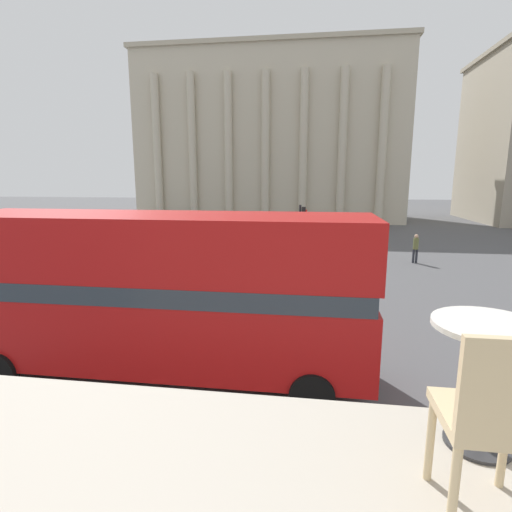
{
  "coord_description": "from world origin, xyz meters",
  "views": [
    {
      "loc": [
        0.48,
        -2.54,
        5.17
      ],
      "look_at": [
        -2.06,
        15.28,
        1.64
      ],
      "focal_mm": 28.0,
      "sensor_mm": 36.0,
      "label": 1
    }
  ],
  "objects_px": {
    "double_decker_bus": "(163,290)",
    "pedestrian_white": "(323,232)",
    "cafe_dining_table": "(487,357)",
    "car_black": "(219,255)",
    "cafe_chair_0": "(495,417)",
    "traffic_light_near": "(136,256)",
    "pedestrian_red": "(274,247)",
    "traffic_light_mid": "(301,230)",
    "pedestrian_olive": "(416,246)",
    "plaza_building_left": "(272,139)"
  },
  "relations": [
    {
      "from": "double_decker_bus",
      "to": "pedestrian_white",
      "type": "xyz_separation_m",
      "value": [
        4.58,
        22.01,
        -1.36
      ]
    },
    {
      "from": "cafe_dining_table",
      "to": "car_black",
      "type": "height_order",
      "value": "cafe_dining_table"
    },
    {
      "from": "cafe_chair_0",
      "to": "car_black",
      "type": "distance_m",
      "value": 22.26
    },
    {
      "from": "traffic_light_near",
      "to": "pedestrian_white",
      "type": "bearing_deg",
      "value": 68.44
    },
    {
      "from": "pedestrian_red",
      "to": "traffic_light_mid",
      "type": "bearing_deg",
      "value": 79.73
    },
    {
      "from": "traffic_light_mid",
      "to": "car_black",
      "type": "height_order",
      "value": "traffic_light_mid"
    },
    {
      "from": "traffic_light_near",
      "to": "pedestrian_red",
      "type": "height_order",
      "value": "traffic_light_near"
    },
    {
      "from": "double_decker_bus",
      "to": "pedestrian_white",
      "type": "bearing_deg",
      "value": 78.8
    },
    {
      "from": "pedestrian_white",
      "to": "pedestrian_olive",
      "type": "relative_size",
      "value": 0.99
    },
    {
      "from": "cafe_dining_table",
      "to": "plaza_building_left",
      "type": "distance_m",
      "value": 51.23
    },
    {
      "from": "cafe_dining_table",
      "to": "traffic_light_mid",
      "type": "relative_size",
      "value": 0.19
    },
    {
      "from": "double_decker_bus",
      "to": "pedestrian_olive",
      "type": "relative_size",
      "value": 5.83
    },
    {
      "from": "plaza_building_left",
      "to": "traffic_light_mid",
      "type": "bearing_deg",
      "value": -81.26
    },
    {
      "from": "double_decker_bus",
      "to": "traffic_light_mid",
      "type": "distance_m",
      "value": 12.09
    },
    {
      "from": "pedestrian_red",
      "to": "pedestrian_olive",
      "type": "distance_m",
      "value": 8.73
    },
    {
      "from": "cafe_chair_0",
      "to": "car_black",
      "type": "relative_size",
      "value": 0.22
    },
    {
      "from": "traffic_light_near",
      "to": "pedestrian_red",
      "type": "bearing_deg",
      "value": 71.15
    },
    {
      "from": "traffic_light_mid",
      "to": "pedestrian_red",
      "type": "distance_m",
      "value": 4.38
    },
    {
      "from": "pedestrian_olive",
      "to": "cafe_chair_0",
      "type": "bearing_deg",
      "value": 160.09
    },
    {
      "from": "cafe_chair_0",
      "to": "car_black",
      "type": "height_order",
      "value": "cafe_chair_0"
    },
    {
      "from": "plaza_building_left",
      "to": "car_black",
      "type": "distance_m",
      "value": 31.4
    },
    {
      "from": "cafe_chair_0",
      "to": "plaza_building_left",
      "type": "distance_m",
      "value": 51.76
    },
    {
      "from": "cafe_chair_0",
      "to": "cafe_dining_table",
      "type": "bearing_deg",
      "value": 64.59
    },
    {
      "from": "pedestrian_white",
      "to": "pedestrian_red",
      "type": "xyz_separation_m",
      "value": [
        -3.24,
        -6.67,
        -0.12
      ]
    },
    {
      "from": "cafe_dining_table",
      "to": "pedestrian_white",
      "type": "bearing_deg",
      "value": 90.21
    },
    {
      "from": "plaza_building_left",
      "to": "pedestrian_white",
      "type": "height_order",
      "value": "plaza_building_left"
    },
    {
      "from": "traffic_light_mid",
      "to": "pedestrian_red",
      "type": "xyz_separation_m",
      "value": [
        -1.8,
        3.67,
        -1.57
      ]
    },
    {
      "from": "traffic_light_mid",
      "to": "pedestrian_olive",
      "type": "xyz_separation_m",
      "value": [
        6.9,
        4.33,
        -1.44
      ]
    },
    {
      "from": "car_black",
      "to": "pedestrian_red",
      "type": "distance_m",
      "value": 3.67
    },
    {
      "from": "plaza_building_left",
      "to": "car_black",
      "type": "bearing_deg",
      "value": -90.06
    },
    {
      "from": "double_decker_bus",
      "to": "traffic_light_mid",
      "type": "bearing_deg",
      "value": 75.51
    },
    {
      "from": "traffic_light_near",
      "to": "pedestrian_olive",
      "type": "height_order",
      "value": "traffic_light_near"
    },
    {
      "from": "double_decker_bus",
      "to": "plaza_building_left",
      "type": "relative_size",
      "value": 0.32
    },
    {
      "from": "cafe_dining_table",
      "to": "pedestrian_olive",
      "type": "distance_m",
      "value": 23.95
    },
    {
      "from": "traffic_light_near",
      "to": "pedestrian_white",
      "type": "relative_size",
      "value": 2.06
    },
    {
      "from": "double_decker_bus",
      "to": "cafe_dining_table",
      "type": "bearing_deg",
      "value": -56.13
    },
    {
      "from": "plaza_building_left",
      "to": "traffic_light_near",
      "type": "relative_size",
      "value": 8.81
    },
    {
      "from": "double_decker_bus",
      "to": "car_black",
      "type": "relative_size",
      "value": 2.48
    },
    {
      "from": "traffic_light_mid",
      "to": "double_decker_bus",
      "type": "bearing_deg",
      "value": -105.04
    },
    {
      "from": "traffic_light_near",
      "to": "pedestrian_white",
      "type": "distance_m",
      "value": 19.42
    },
    {
      "from": "cafe_chair_0",
      "to": "pedestrian_red",
      "type": "relative_size",
      "value": 0.57
    },
    {
      "from": "traffic_light_mid",
      "to": "pedestrian_olive",
      "type": "height_order",
      "value": "traffic_light_mid"
    },
    {
      "from": "pedestrian_white",
      "to": "pedestrian_red",
      "type": "height_order",
      "value": "pedestrian_white"
    },
    {
      "from": "cafe_chair_0",
      "to": "pedestrian_olive",
      "type": "bearing_deg",
      "value": 69.85
    },
    {
      "from": "double_decker_bus",
      "to": "pedestrian_olive",
      "type": "distance_m",
      "value": 18.94
    },
    {
      "from": "cafe_dining_table",
      "to": "plaza_building_left",
      "type": "height_order",
      "value": "plaza_building_left"
    },
    {
      "from": "pedestrian_white",
      "to": "pedestrian_red",
      "type": "relative_size",
      "value": 1.11
    },
    {
      "from": "car_black",
      "to": "pedestrian_red",
      "type": "bearing_deg",
      "value": -65.67
    },
    {
      "from": "pedestrian_olive",
      "to": "pedestrian_red",
      "type": "bearing_deg",
      "value": 87.58
    },
    {
      "from": "traffic_light_near",
      "to": "pedestrian_olive",
      "type": "relative_size",
      "value": 2.05
    }
  ]
}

